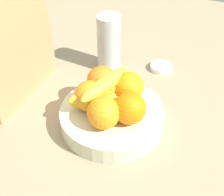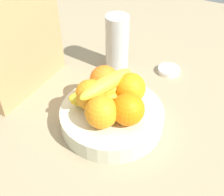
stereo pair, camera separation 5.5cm
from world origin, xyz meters
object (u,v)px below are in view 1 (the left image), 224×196
at_px(orange_back_right, 104,113).
at_px(cutting_board, 17,40).
at_px(orange_front_left, 130,108).
at_px(orange_front_right, 129,87).
at_px(orange_center, 102,81).
at_px(banana_bunch, 102,92).
at_px(thermos_tumbler, 109,43).
at_px(jar_lid, 161,67).
at_px(fruit_bowl, 112,117).
at_px(orange_back_left, 90,96).

height_order(orange_back_right, cutting_board, cutting_board).
height_order(orange_front_left, orange_front_right, same).
bearing_deg(orange_center, cutting_board, 95.46).
xyz_separation_m(orange_back_right, banana_bunch, (0.07, 0.03, 0.00)).
bearing_deg(cutting_board, thermos_tumbler, -37.58).
relative_size(orange_front_right, cutting_board, 0.22).
distance_m(cutting_board, jar_lid, 0.46).
relative_size(fruit_bowl, orange_front_left, 3.37).
bearing_deg(fruit_bowl, thermos_tumbler, 22.27).
distance_m(orange_back_left, banana_bunch, 0.03).
bearing_deg(orange_center, jar_lid, -26.48).
bearing_deg(fruit_bowl, banana_bunch, 69.66).
height_order(orange_front_left, orange_back_right, same).
bearing_deg(jar_lid, fruit_bowl, 167.15).
relative_size(orange_front_left, orange_front_right, 1.00).
xyz_separation_m(orange_front_left, jar_lid, (0.31, -0.01, -0.08)).
bearing_deg(orange_front_right, orange_center, 89.56).
xyz_separation_m(orange_back_left, cutting_board, (0.05, 0.22, 0.09)).
bearing_deg(thermos_tumbler, jar_lid, -73.98).
height_order(orange_back_right, banana_bunch, banana_bunch).
relative_size(orange_back_left, thermos_tumbler, 0.44).
height_order(fruit_bowl, cutting_board, cutting_board).
bearing_deg(thermos_tumbler, cutting_board, 139.56).
xyz_separation_m(orange_front_right, orange_center, (0.00, 0.08, 0.00)).
xyz_separation_m(fruit_bowl, orange_front_left, (-0.02, -0.05, 0.06)).
bearing_deg(orange_back_left, orange_back_right, -129.23).
bearing_deg(jar_lid, orange_center, 153.52).
relative_size(orange_front_left, jar_lid, 1.13).
height_order(fruit_bowl, orange_back_left, orange_back_left).
height_order(banana_bunch, jar_lid, banana_bunch).
bearing_deg(orange_center, orange_back_right, -156.24).
xyz_separation_m(orange_front_right, orange_back_left, (-0.07, 0.08, 0.00)).
bearing_deg(orange_front_right, orange_back_left, 130.78).
distance_m(orange_front_right, jar_lid, 0.25).
xyz_separation_m(fruit_bowl, cutting_board, (0.03, 0.28, 0.16)).
relative_size(orange_center, thermos_tumbler, 0.44).
height_order(orange_front_left, orange_center, same).
bearing_deg(orange_center, orange_front_right, -90.44).
height_order(orange_center, orange_back_left, same).
xyz_separation_m(orange_center, orange_back_left, (-0.07, 0.00, 0.00)).
distance_m(orange_center, orange_back_right, 0.12).
xyz_separation_m(banana_bunch, cutting_board, (0.02, 0.25, 0.09)).
bearing_deg(orange_front_right, orange_front_left, -160.57).
bearing_deg(orange_back_right, orange_back_left, 50.77).
xyz_separation_m(orange_front_right, orange_back_right, (-0.11, 0.03, 0.00)).
relative_size(orange_back_right, thermos_tumbler, 0.44).
bearing_deg(fruit_bowl, orange_front_right, -24.32).
bearing_deg(orange_front_left, jar_lid, -2.54).
relative_size(orange_back_left, jar_lid, 1.13).
xyz_separation_m(orange_back_right, cutting_board, (0.09, 0.27, 0.09)).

